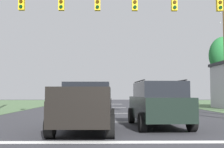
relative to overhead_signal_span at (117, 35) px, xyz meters
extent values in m
cube|color=white|center=(0.15, -6.95, -4.78)|extent=(15.14, 0.45, 0.01)
cube|color=white|center=(0.15, -0.95, -4.78)|extent=(2.50, 0.15, 0.01)
cube|color=white|center=(0.15, 5.27, -4.78)|extent=(2.50, 0.15, 0.01)
cube|color=white|center=(0.15, 13.76, -4.78)|extent=(2.50, 0.15, 0.01)
cube|color=white|center=(0.15, 22.45, -4.78)|extent=(2.50, 0.15, 0.01)
cube|color=white|center=(0.15, 23.16, -4.78)|extent=(2.50, 0.15, 0.01)
cube|color=yellow|center=(-5.41, 0.00, 1.90)|extent=(0.32, 0.24, 0.95)
cylinder|color=#352203|center=(-5.41, -0.14, 1.90)|extent=(0.20, 0.04, 0.20)
cylinder|color=black|center=(-5.41, -0.14, 1.60)|extent=(0.20, 0.04, 0.20)
cube|color=yellow|center=(-3.15, 0.00, 1.90)|extent=(0.32, 0.24, 0.95)
cylinder|color=#352203|center=(-3.15, -0.14, 1.90)|extent=(0.20, 0.04, 0.20)
cylinder|color=black|center=(-3.15, -0.14, 1.60)|extent=(0.20, 0.04, 0.20)
cube|color=yellow|center=(-1.09, 0.00, 1.90)|extent=(0.32, 0.24, 0.95)
cylinder|color=#352203|center=(-1.09, -0.14, 1.90)|extent=(0.20, 0.04, 0.20)
cylinder|color=black|center=(-1.09, -0.14, 1.60)|extent=(0.20, 0.04, 0.20)
cube|color=yellow|center=(1.04, 0.00, 1.90)|extent=(0.32, 0.24, 0.95)
cylinder|color=#352203|center=(1.04, -0.14, 1.90)|extent=(0.20, 0.04, 0.20)
cylinder|color=black|center=(1.04, -0.14, 1.60)|extent=(0.20, 0.04, 0.20)
cube|color=yellow|center=(3.31, 0.00, 1.90)|extent=(0.32, 0.24, 0.95)
cylinder|color=#352203|center=(3.31, -0.14, 1.90)|extent=(0.20, 0.04, 0.20)
cylinder|color=black|center=(3.31, -0.14, 1.60)|extent=(0.20, 0.04, 0.20)
cube|color=yellow|center=(5.92, 0.00, 1.90)|extent=(0.32, 0.24, 0.95)
cylinder|color=#352203|center=(5.92, -0.14, 1.90)|extent=(0.20, 0.04, 0.20)
cylinder|color=black|center=(5.92, -0.14, 1.60)|extent=(0.20, 0.04, 0.20)
cube|color=black|center=(-1.36, -4.44, -3.96)|extent=(2.10, 5.44, 0.85)
cube|color=black|center=(-1.35, -3.79, -3.18)|extent=(1.89, 1.94, 0.70)
cube|color=black|center=(-2.33, -5.77, -3.31)|extent=(0.15, 2.38, 0.45)
cube|color=black|center=(-0.45, -5.80, -3.31)|extent=(0.15, 2.38, 0.45)
cube|color=black|center=(-1.41, -7.09, -3.31)|extent=(1.96, 0.14, 0.45)
cylinder|color=black|center=(-2.32, -2.58, -4.38)|extent=(0.30, 0.81, 0.80)
cylinder|color=black|center=(-0.33, -2.62, -4.38)|extent=(0.30, 0.81, 0.80)
cylinder|color=black|center=(-2.40, -6.25, -4.38)|extent=(0.30, 0.81, 0.80)
cylinder|color=black|center=(-0.40, -6.29, -4.38)|extent=(0.30, 0.81, 0.80)
cube|color=black|center=(1.74, -3.10, -3.93)|extent=(2.17, 4.88, 0.95)
cube|color=black|center=(1.75, -3.25, -3.13)|extent=(1.94, 3.28, 0.65)
cylinder|color=black|center=(0.90, -3.29, -2.75)|extent=(0.17, 2.72, 0.05)
cylinder|color=black|center=(2.60, -3.21, -2.75)|extent=(0.17, 2.72, 0.05)
cylinder|color=black|center=(0.69, -1.52, -4.40)|extent=(0.29, 0.77, 0.76)
cylinder|color=black|center=(2.64, -1.43, -4.40)|extent=(0.29, 0.77, 0.76)
cylinder|color=black|center=(0.84, -4.78, -4.40)|extent=(0.29, 0.77, 0.76)
cylinder|color=black|center=(2.79, -4.69, -4.40)|extent=(0.29, 0.77, 0.76)
cube|color=silver|center=(3.80, 5.78, -4.11)|extent=(4.40, 2.05, 0.70)
cube|color=black|center=(3.80, 5.78, -3.51)|extent=(2.19, 1.74, 0.50)
cylinder|color=black|center=(2.44, 4.80, -4.46)|extent=(0.65, 0.26, 0.64)
cylinder|color=black|center=(2.33, 6.59, -4.46)|extent=(0.65, 0.26, 0.64)
cylinder|color=black|center=(5.27, 4.97, -4.46)|extent=(0.65, 0.26, 0.64)
cylinder|color=black|center=(5.16, 6.76, -4.46)|extent=(0.65, 0.26, 0.64)
cube|color=brown|center=(9.49, 7.70, 3.75)|extent=(0.12, 0.12, 1.97)
cylinder|color=#B2B7BC|center=(9.49, 8.49, 3.87)|extent=(0.08, 0.08, 0.12)
cylinder|color=#B2B7BC|center=(9.49, 8.61, 2.97)|extent=(0.08, 0.08, 0.12)
cylinder|color=brown|center=(13.42, 17.55, -2.36)|extent=(0.26, 0.26, 4.84)
ellipsoid|color=#257636|center=(13.42, 17.55, 1.30)|extent=(3.34, 3.34, 4.51)
camera|label=1|loc=(-0.48, -15.58, -3.29)|focal=44.62mm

